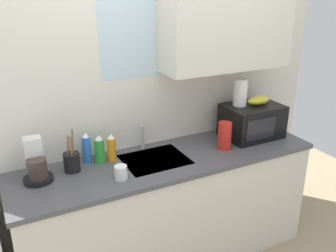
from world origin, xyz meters
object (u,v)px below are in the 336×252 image
object	(u,v)px
dish_soap_bottle_orange	(112,148)
dish_soap_bottle_blue	(87,148)
banana_bunch	(258,100)
dish_soap_bottle_green	(99,149)
mug_white	(121,173)
cereal_canister	(225,136)
paper_towel_roll	(240,92)
coffee_maker	(36,165)
utensil_crock	(72,161)
microwave	(252,121)

from	to	relation	value
dish_soap_bottle_orange	dish_soap_bottle_blue	size ratio (longest dim) A/B	0.91
banana_bunch	dish_soap_bottle_green	distance (m)	1.33
dish_soap_bottle_green	mug_white	bearing A→B (deg)	-81.77
cereal_canister	dish_soap_bottle_blue	bearing A→B (deg)	165.72
dish_soap_bottle_orange	dish_soap_bottle_blue	world-z (taller)	dish_soap_bottle_blue
paper_towel_roll	coffee_maker	size ratio (longest dim) A/B	0.79
paper_towel_roll	dish_soap_bottle_blue	size ratio (longest dim) A/B	0.97
dish_soap_bottle_green	mug_white	size ratio (longest dim) A/B	2.18
dish_soap_bottle_blue	dish_soap_bottle_green	bearing A→B (deg)	-24.61
dish_soap_bottle_blue	utensil_crock	size ratio (longest dim) A/B	0.76
paper_towel_roll	dish_soap_bottle_blue	distance (m)	1.28
mug_white	utensil_crock	xyz separation A→B (m)	(-0.25, 0.26, 0.02)
paper_towel_roll	cereal_canister	distance (m)	0.39
dish_soap_bottle_blue	mug_white	size ratio (longest dim) A/B	2.39
mug_white	dish_soap_bottle_blue	bearing A→B (deg)	110.09
microwave	cereal_canister	bearing A→B (deg)	-163.83
dish_soap_bottle_orange	coffee_maker	bearing A→B (deg)	-175.34
banana_bunch	dish_soap_bottle_green	world-z (taller)	banana_bunch
microwave	mug_white	xyz separation A→B (m)	(-1.22, -0.19, -0.09)
dish_soap_bottle_green	dish_soap_bottle_blue	distance (m)	0.09
coffee_maker	cereal_canister	bearing A→B (deg)	-6.62
banana_bunch	utensil_crock	size ratio (longest dim) A/B	0.67
banana_bunch	mug_white	size ratio (longest dim) A/B	2.11
banana_bunch	mug_white	bearing A→B (deg)	-171.48
paper_towel_roll	utensil_crock	xyz separation A→B (m)	(-1.37, 0.02, -0.31)
coffee_maker	dish_soap_bottle_green	bearing A→B (deg)	7.74
dish_soap_bottle_orange	mug_white	size ratio (longest dim) A/B	2.17
microwave	mug_white	size ratio (longest dim) A/B	4.84
dish_soap_bottle_orange	mug_white	distance (m)	0.30
dish_soap_bottle_orange	mug_white	world-z (taller)	dish_soap_bottle_orange
paper_towel_roll	cereal_canister	xyz separation A→B (m)	(-0.24, -0.15, -0.27)
paper_towel_roll	dish_soap_bottle_green	size ratio (longest dim) A/B	1.06
paper_towel_roll	cereal_canister	bearing A→B (deg)	-147.99
mug_white	dish_soap_bottle_orange	bearing A→B (deg)	82.18
dish_soap_bottle_green	dish_soap_bottle_blue	bearing A→B (deg)	155.39
dish_soap_bottle_blue	banana_bunch	bearing A→B (deg)	-6.37
dish_soap_bottle_green	utensil_crock	world-z (taller)	utensil_crock
microwave	mug_white	bearing A→B (deg)	-171.20
coffee_maker	paper_towel_roll	bearing A→B (deg)	-0.30
dish_soap_bottle_blue	utensil_crock	bearing A→B (deg)	-146.26
coffee_maker	utensil_crock	size ratio (longest dim) A/B	0.94
dish_soap_bottle_blue	utensil_crock	xyz separation A→B (m)	(-0.13, -0.09, -0.04)
dish_soap_bottle_blue	mug_white	distance (m)	0.37
microwave	dish_soap_bottle_orange	distance (m)	1.18
dish_soap_bottle_green	utensil_crock	size ratio (longest dim) A/B	0.70
paper_towel_roll	dish_soap_bottle_green	world-z (taller)	paper_towel_roll
utensil_crock	dish_soap_bottle_orange	bearing A→B (deg)	6.05
banana_bunch	paper_towel_roll	distance (m)	0.18
dish_soap_bottle_blue	mug_white	world-z (taller)	dish_soap_bottle_blue
microwave	paper_towel_roll	size ratio (longest dim) A/B	2.09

